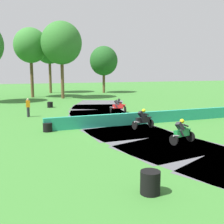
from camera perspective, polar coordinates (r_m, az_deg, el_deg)
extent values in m
plane|color=#38752D|center=(20.87, 0.71, -2.82)|extent=(120.00, 120.00, 0.00)
cube|color=#515156|center=(33.11, -2.61, 1.56)|extent=(8.03, 9.68, 0.01)
cube|color=#515156|center=(28.96, -2.99, 0.50)|extent=(7.11, 9.30, 0.01)
cube|color=#515156|center=(24.85, -2.07, -0.91)|extent=(6.03, 8.71, 0.01)
cube|color=#515156|center=(20.89, 0.86, -2.79)|extent=(5.87, 8.61, 0.01)
cube|color=#515156|center=(17.32, 6.98, -5.33)|extent=(6.96, 9.23, 0.01)
cube|color=#515156|center=(14.53, 17.89, -8.52)|extent=(7.91, 9.64, 0.01)
cube|color=#239375|center=(23.30, 13.16, -0.69)|extent=(21.26, 1.64, 0.90)
cylinder|color=black|center=(27.08, 2.69, 0.51)|extent=(0.19, 0.76, 0.75)
cylinder|color=black|center=(26.82, -0.23, 0.44)|extent=(0.19, 0.76, 0.75)
cube|color=red|center=(26.99, 1.20, 1.10)|extent=(1.04, 0.52, 0.47)
ellipsoid|color=red|center=(27.07, 1.55, 1.65)|extent=(0.48, 0.40, 0.31)
cone|color=red|center=(27.14, 2.60, 1.38)|extent=(0.42, 0.42, 0.48)
cylinder|color=#B2B2B7|center=(26.76, -0.01, 0.95)|extent=(0.42, 0.19, 0.18)
cube|color=#28282D|center=(27.04, 0.99, 1.90)|extent=(0.52, 0.47, 0.63)
sphere|color=black|center=(27.13, 1.42, 2.49)|extent=(0.26, 0.26, 0.26)
cylinder|color=#28282D|center=(27.27, 1.50, 1.89)|extent=(0.43, 0.20, 0.24)
cylinder|color=#28282D|center=(26.92, 1.64, 2.03)|extent=(0.43, 0.20, 0.24)
cylinder|color=#28282D|center=(27.14, 0.76, 1.07)|extent=(0.27, 0.24, 0.42)
cylinder|color=#28282D|center=(26.79, 0.89, 1.20)|extent=(0.27, 0.24, 0.42)
cylinder|color=black|center=(20.43, 7.88, -2.31)|extent=(0.23, 0.67, 0.67)
cylinder|color=black|center=(19.63, 4.61, -2.71)|extent=(0.23, 0.67, 0.67)
cube|color=black|center=(19.99, 6.23, -1.65)|extent=(1.05, 0.53, 0.43)
ellipsoid|color=black|center=(20.08, 6.61, -0.87)|extent=(0.49, 0.39, 0.27)
cone|color=black|center=(20.38, 7.77, -1.14)|extent=(0.45, 0.40, 0.44)
cylinder|color=#B2B2B7|center=(19.56, 5.01, -2.06)|extent=(0.42, 0.17, 0.17)
cube|color=black|center=(19.92, 5.98, -0.58)|extent=(0.55, 0.36, 0.60)
sphere|color=yellow|center=(20.03, 6.45, 0.28)|extent=(0.26, 0.26, 0.26)
cylinder|color=black|center=(20.23, 6.33, -0.43)|extent=(0.44, 0.17, 0.24)
cylinder|color=black|center=(19.93, 6.93, -0.45)|extent=(0.44, 0.17, 0.24)
cylinder|color=black|center=(20.04, 5.51, -1.62)|extent=(0.29, 0.14, 0.42)
cylinder|color=black|center=(19.74, 6.10, -1.66)|extent=(0.29, 0.14, 0.42)
cylinder|color=black|center=(17.06, 15.60, -4.81)|extent=(0.30, 0.70, 0.71)
cylinder|color=black|center=(16.03, 12.39, -5.57)|extent=(0.30, 0.70, 0.71)
cube|color=#198438|center=(16.51, 13.93, -4.15)|extent=(1.06, 0.64, 0.45)
ellipsoid|color=#198438|center=(16.63, 14.23, -3.18)|extent=(0.52, 0.44, 0.29)
cone|color=#198438|center=(17.01, 15.39, -3.42)|extent=(0.48, 0.43, 0.46)
cylinder|color=#B2B2B7|center=(16.00, 12.86, -4.73)|extent=(0.42, 0.21, 0.17)
cube|color=#28282D|center=(16.42, 13.59, -2.87)|extent=(0.58, 0.37, 0.61)
sphere|color=yellow|center=(16.57, 13.98, -1.81)|extent=(0.26, 0.26, 0.26)
cylinder|color=#28282D|center=(16.75, 13.76, -2.69)|extent=(0.44, 0.20, 0.24)
cylinder|color=#28282D|center=(16.51, 14.69, -2.64)|extent=(0.44, 0.20, 0.24)
cylinder|color=#28282D|center=(16.50, 13.04, -4.19)|extent=(0.31, 0.16, 0.42)
cylinder|color=#28282D|center=(16.26, 13.97, -4.16)|extent=(0.31, 0.16, 0.42)
cylinder|color=black|center=(31.19, -12.41, 1.08)|extent=(0.60, 0.60, 0.20)
cylinder|color=black|center=(31.16, -12.42, 1.45)|extent=(0.60, 0.60, 0.20)
cylinder|color=black|center=(31.14, -12.43, 1.81)|extent=(0.60, 0.60, 0.20)
cylinder|color=black|center=(19.49, -12.89, -3.59)|extent=(0.61, 0.61, 0.20)
cylinder|color=black|center=(19.44, -12.91, -3.02)|extent=(0.61, 0.61, 0.20)
cylinder|color=black|center=(19.40, -12.93, -2.44)|extent=(0.61, 0.61, 0.20)
cylinder|color=black|center=(10.07, 7.71, -15.51)|extent=(0.69, 0.69, 0.20)
cylinder|color=black|center=(9.99, 7.73, -14.47)|extent=(0.69, 0.69, 0.20)
cylinder|color=black|center=(9.91, 7.76, -13.41)|extent=(0.69, 0.69, 0.20)
cylinder|color=black|center=(9.84, 7.78, -12.33)|extent=(0.69, 0.69, 0.20)
cylinder|color=#232328|center=(25.64, -16.58, -0.01)|extent=(0.24, 0.24, 0.86)
cube|color=orange|center=(25.54, -16.65, 1.57)|extent=(0.34, 0.22, 0.56)
sphere|color=tan|center=(25.50, -16.69, 2.44)|extent=(0.20, 0.20, 0.20)
cylinder|color=brown|center=(49.32, -12.39, 6.95)|extent=(0.44, 0.44, 5.42)
ellipsoid|color=#235B23|center=(49.41, -12.59, 12.63)|extent=(5.14, 5.14, 5.40)
cylinder|color=brown|center=(40.01, -10.00, 6.48)|extent=(0.44, 0.44, 5.24)
ellipsoid|color=#2D6B28|center=(40.11, -10.20, 13.60)|extent=(5.55, 5.55, 5.83)
cylinder|color=brown|center=(42.37, -15.89, 6.50)|extent=(0.44, 0.44, 5.39)
ellipsoid|color=#33752D|center=(42.46, -16.17, 12.84)|extent=(4.71, 4.71, 4.94)
cylinder|color=brown|center=(48.49, -1.66, 5.94)|extent=(0.44, 0.44, 3.42)
ellipsoid|color=#1E511E|center=(48.43, -1.68, 10.32)|extent=(4.70, 4.70, 4.94)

